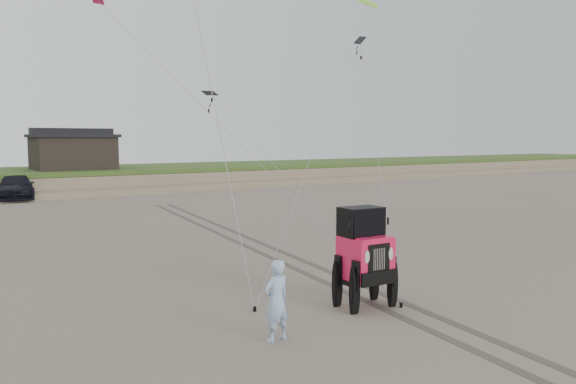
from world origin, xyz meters
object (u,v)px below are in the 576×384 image
object	(u,v)px
truck_c	(16,187)
man	(276,301)
cabin	(73,151)
jeep	(365,268)

from	to	relation	value
truck_c	man	xyz separation A→B (m)	(0.01, -33.51, 0.01)
cabin	man	world-z (taller)	cabin
cabin	truck_c	world-z (taller)	cabin
jeep	cabin	bearing A→B (deg)	91.00
cabin	man	distance (m)	38.88
man	cabin	bearing A→B (deg)	-105.38
cabin	jeep	xyz separation A→B (m)	(-1.94, -37.71, -2.23)
cabin	truck_c	bearing A→B (deg)	-135.68
truck_c	jeep	bearing A→B (deg)	-75.33
jeep	man	size ratio (longest dim) A/B	3.12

